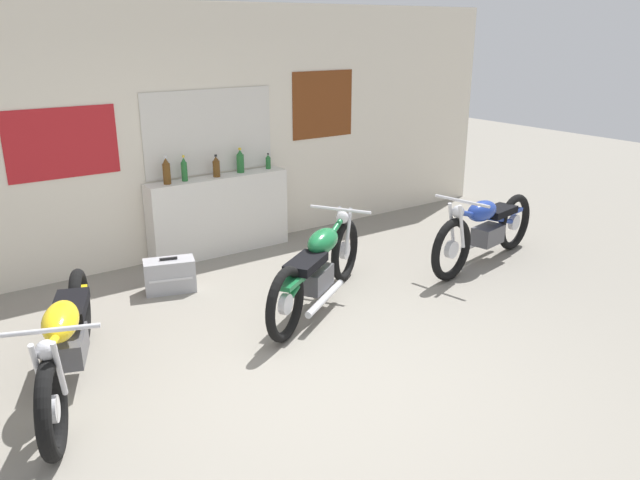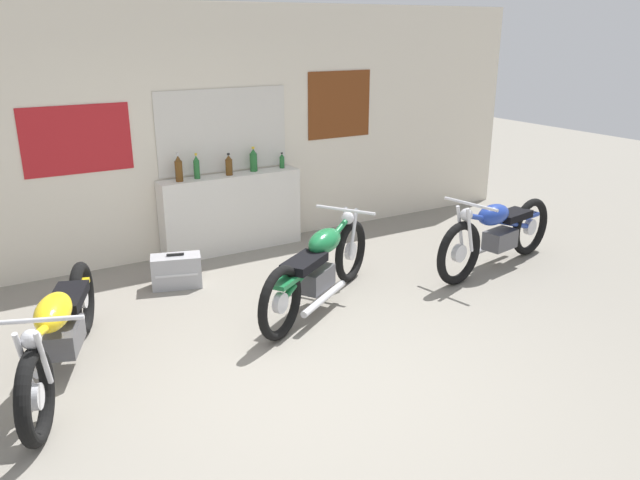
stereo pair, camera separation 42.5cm
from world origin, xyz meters
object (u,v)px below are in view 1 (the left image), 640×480
Objects in this scene: bottle_center at (216,167)px; bottle_left_center at (184,170)px; bottle_rightmost at (268,162)px; bottle_right_center at (240,162)px; motorcycle_yellow at (66,340)px; bottle_leftmost at (166,172)px; hard_case_silver at (170,275)px; motorcycle_green at (319,266)px; motorcycle_blue at (485,228)px.

bottle_left_center is at bearing 177.32° from bottle_center.
bottle_rightmost is (0.70, 0.03, -0.03)m from bottle_center.
bottle_right_center is (0.33, 0.04, 0.02)m from bottle_center.
bottle_center is at bearing 42.41° from motorcycle_yellow.
bottle_left_center is (0.21, 0.03, -0.01)m from bottle_leftmost.
bottle_leftmost is 0.93m from bottle_right_center.
motorcycle_yellow is at bearing -135.09° from hard_case_silver.
bottle_left_center is 0.52× the size of hard_case_silver.
motorcycle_green is at bearing -97.20° from bottle_right_center.
bottle_rightmost is 0.09× the size of motorcycle_blue.
bottle_left_center is 3.40m from motorcycle_blue.
bottle_leftmost is at bearing 51.16° from motorcycle_yellow.
motorcycle_yellow is at bearing -131.97° from bottle_left_center.
bottle_leftmost is 1.09× the size of bottle_left_center.
motorcycle_blue is at bearing -37.61° from bottle_left_center.
bottle_right_center is 1.72m from hard_case_silver.
bottle_left_center is at bearing 142.39° from motorcycle_blue.
bottle_right_center reaches higher than bottle_left_center.
bottle_rightmost is 0.34× the size of hard_case_silver.
bottle_rightmost is 0.10× the size of motorcycle_green.
bottle_rightmost is (1.08, 0.02, -0.04)m from bottle_left_center.
bottle_center is at bearing 38.56° from hard_case_silver.
bottle_leftmost is 0.16× the size of motorcycle_blue.
bottle_right_center is at bearing 133.14° from motorcycle_blue.
bottle_leftmost is 0.15× the size of motorcycle_yellow.
bottle_right_center is (0.93, 0.05, -0.01)m from bottle_leftmost.
motorcycle_yellow is (-2.92, -2.06, -0.61)m from bottle_rightmost.
bottle_right_center reaches higher than motorcycle_yellow.
bottle_rightmost is 2.12m from motorcycle_green.
motorcycle_green is (0.09, -1.90, -0.62)m from bottle_center.
bottle_center is 0.33m from bottle_right_center.
bottle_rightmost is at bearing 2.81° from bottle_center.
bottle_left_center is at bearing -179.12° from bottle_rightmost.
motorcycle_yellow is (-2.55, -2.07, -0.65)m from bottle_right_center.
bottle_center reaches higher than motorcycle_blue.
bottle_center is 0.46× the size of hard_case_silver.
bottle_leftmost is at bearing -179.10° from bottle_center.
motorcycle_yellow is at bearing -144.77° from bottle_rightmost.
bottle_rightmost is 2.65m from motorcycle_blue.
bottle_right_center is 0.15× the size of motorcycle_blue.
bottle_left_center reaches higher than hard_case_silver.
bottle_leftmost is 1.08× the size of bottle_right_center.
bottle_rightmost reaches higher than motorcycle_blue.
motorcycle_blue reaches higher than motorcycle_green.
motorcycle_blue is at bearing -21.85° from hard_case_silver.
bottle_rightmost reaches higher than hard_case_silver.
bottle_right_center is (0.71, 0.03, 0.00)m from bottle_left_center.
bottle_center is 1.47m from hard_case_silver.
motorcycle_blue is at bearing -52.71° from bottle_rightmost.
bottle_leftmost is 0.17× the size of motorcycle_green.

